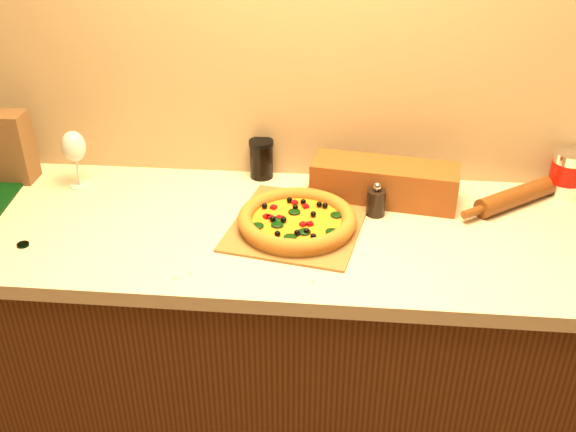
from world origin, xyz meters
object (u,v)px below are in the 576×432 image
at_px(coffee_canister, 567,173).
at_px(pepper_grinder, 376,202).
at_px(pizza, 297,220).
at_px(wine_glass, 74,148).
at_px(pizza_peel, 299,221).
at_px(rolling_pin, 516,197).
at_px(dark_jar, 261,159).

bearing_deg(coffee_canister, pepper_grinder, -162.72).
xyz_separation_m(pizza, wine_glass, (-0.68, 0.20, 0.10)).
bearing_deg(wine_glass, coffee_canister, 3.10).
xyz_separation_m(pepper_grinder, wine_glass, (-0.90, 0.10, 0.08)).
relative_size(pizza_peel, rolling_pin, 1.57).
relative_size(pizza_peel, coffee_canister, 4.00).
bearing_deg(coffee_canister, dark_jar, 177.89).
xyz_separation_m(pizza, coffee_canister, (0.78, 0.28, 0.04)).
relative_size(pepper_grinder, wine_glass, 0.57).
bearing_deg(pizza, pepper_grinder, 25.29).
bearing_deg(pizza_peel, rolling_pin, 25.17).
bearing_deg(coffee_canister, pizza_peel, -162.70).
bearing_deg(pizza, coffee_canister, 19.58).
bearing_deg(dark_jar, wine_glass, -168.35).
height_order(pizza, wine_glass, wine_glass).
xyz_separation_m(coffee_canister, wine_glass, (-1.46, -0.08, 0.06)).
relative_size(pepper_grinder, dark_jar, 0.83).
height_order(pizza_peel, pizza, pizza).
relative_size(pizza, dark_jar, 2.63).
xyz_separation_m(rolling_pin, wine_glass, (-1.30, 0.00, 0.10)).
bearing_deg(dark_jar, pizza_peel, -63.19).
height_order(pizza_peel, wine_glass, wine_glass).
distance_m(pizza, rolling_pin, 0.65).
bearing_deg(dark_jar, rolling_pin, -8.83).
relative_size(pizza_peel, wine_glass, 3.04).
bearing_deg(pepper_grinder, wine_glass, 173.90).
bearing_deg(rolling_pin, coffee_canister, 27.77).
bearing_deg(coffee_canister, rolling_pin, -152.23).
bearing_deg(pizza_peel, pepper_grinder, 28.16).
relative_size(rolling_pin, dark_jar, 2.82).
xyz_separation_m(pizza_peel, dark_jar, (-0.14, 0.27, 0.06)).
relative_size(pizza_peel, pizza, 1.69).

